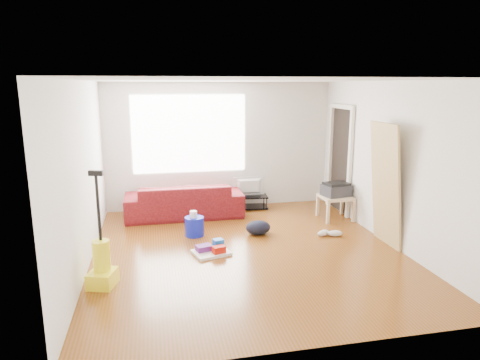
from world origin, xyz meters
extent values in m
cube|color=#603909|center=(0.00, 0.00, 0.00)|extent=(4.50, 5.00, 0.01)
cube|color=silver|center=(0.00, 0.00, 2.50)|extent=(4.50, 5.00, 0.01)
cube|color=silver|center=(0.00, 2.50, 1.25)|extent=(4.50, 0.01, 2.50)
cube|color=silver|center=(0.00, -2.50, 1.25)|extent=(4.50, 0.01, 2.50)
cube|color=silver|center=(-2.25, 0.00, 1.25)|extent=(0.01, 5.00, 2.50)
cube|color=silver|center=(2.25, 0.00, 1.25)|extent=(0.01, 5.00, 2.50)
cube|color=white|center=(-0.60, 2.48, 1.50)|extent=(2.20, 0.01, 1.50)
cube|color=silver|center=(2.21, 1.25, 1.00)|extent=(0.06, 0.08, 2.00)
cube|color=silver|center=(2.21, 2.15, 1.00)|extent=(0.06, 0.08, 2.00)
cube|color=silver|center=(2.21, 1.70, 2.04)|extent=(0.06, 0.98, 0.08)
cube|color=black|center=(2.24, 1.70, 1.00)|extent=(0.01, 0.86, 1.98)
imported|color=#460509|center=(-0.78, 1.95, 0.00)|extent=(2.18, 0.85, 0.64)
cube|color=black|center=(0.55, 2.22, 0.03)|extent=(0.74, 0.47, 0.03)
cube|color=black|center=(0.55, 2.22, 0.25)|extent=(0.74, 0.47, 0.03)
cylinder|color=black|center=(0.21, 2.08, 0.13)|extent=(0.02, 0.02, 0.26)
cylinder|color=black|center=(0.25, 2.42, 0.13)|extent=(0.02, 0.02, 0.26)
cylinder|color=black|center=(0.85, 2.02, 0.13)|extent=(0.02, 0.02, 0.26)
cylinder|color=black|center=(0.89, 2.36, 0.13)|extent=(0.02, 0.02, 0.26)
imported|color=black|center=(0.55, 2.22, 0.45)|extent=(0.65, 0.08, 0.37)
cube|color=tan|center=(1.95, 1.21, 0.42)|extent=(0.54, 0.54, 0.05)
cube|color=tan|center=(1.70, 0.97, 0.20)|extent=(0.05, 0.05, 0.39)
cube|color=tan|center=(1.70, 1.46, 0.20)|extent=(0.05, 0.05, 0.39)
cube|color=tan|center=(2.20, 0.97, 0.20)|extent=(0.05, 0.05, 0.39)
cube|color=tan|center=(2.20, 1.46, 0.20)|extent=(0.05, 0.05, 0.39)
cube|color=#27272B|center=(1.95, 1.21, 0.54)|extent=(0.53, 0.44, 0.20)
cube|color=black|center=(1.95, 1.21, 0.67)|extent=(0.48, 0.39, 0.04)
cylinder|color=#0E19B5|center=(-0.70, 0.84, 0.00)|extent=(0.38, 0.38, 0.32)
cylinder|color=white|center=(-0.71, 0.83, 0.21)|extent=(0.12, 0.12, 0.11)
cube|color=white|center=(-0.54, 0.00, 0.02)|extent=(0.60, 0.53, 0.04)
cube|color=#B31508|center=(-0.44, -0.08, 0.09)|extent=(0.21, 0.17, 0.10)
cube|color=#5A1E75|center=(-0.64, 0.05, 0.08)|extent=(0.26, 0.22, 0.08)
cube|color=blue|center=(-0.42, 0.10, 0.11)|extent=(0.17, 0.16, 0.14)
ellipsoid|color=black|center=(0.34, 0.69, 0.00)|extent=(0.46, 0.39, 0.23)
ellipsoid|color=silver|center=(1.37, 0.38, 0.05)|extent=(0.27, 0.20, 0.10)
ellipsoid|color=silver|center=(1.56, 0.33, 0.05)|extent=(0.26, 0.15, 0.10)
cube|color=yellow|center=(-2.00, -0.74, 0.10)|extent=(0.39, 0.42, 0.19)
cylinder|color=yellow|center=(-2.00, -0.69, 0.38)|extent=(0.22, 0.22, 0.38)
cylinder|color=black|center=(-2.00, -0.66, 0.97)|extent=(0.04, 0.04, 0.81)
cube|color=black|center=(-2.00, -0.66, 1.41)|extent=(0.18, 0.09, 0.06)
cube|color=tan|center=(2.13, -0.14, 0.00)|extent=(0.24, 0.76, 1.90)
camera|label=1|loc=(-1.33, -5.88, 2.44)|focal=32.00mm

